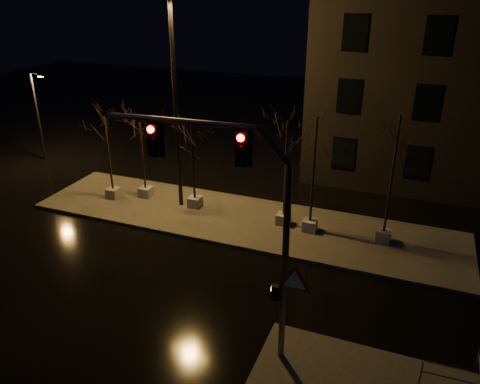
% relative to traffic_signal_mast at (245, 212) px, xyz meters
% --- Properties ---
extents(ground, '(90.00, 90.00, 0.00)m').
position_rel_traffic_signal_mast_xyz_m(ground, '(-3.42, 2.53, -5.16)').
color(ground, black).
rests_on(ground, ground).
extents(median, '(22.00, 5.00, 0.15)m').
position_rel_traffic_signal_mast_xyz_m(median, '(-3.42, 8.53, -5.09)').
color(median, '#4B4943').
rests_on(median, ground).
extents(tree_0, '(1.80, 1.80, 4.76)m').
position_rel_traffic_signal_mast_xyz_m(tree_0, '(-11.00, 8.35, -1.40)').
color(tree_0, '#B1AEA5').
rests_on(tree_0, median).
extents(tree_1, '(1.80, 1.80, 4.39)m').
position_rel_traffic_signal_mast_xyz_m(tree_1, '(-9.39, 9.13, -1.68)').
color(tree_1, '#B1AEA5').
rests_on(tree_1, median).
extents(tree_2, '(1.80, 1.80, 4.81)m').
position_rel_traffic_signal_mast_xyz_m(tree_2, '(-6.23, 8.95, -1.36)').
color(tree_2, '#B1AEA5').
rests_on(tree_2, median).
extents(tree_3, '(1.80, 1.80, 5.41)m').
position_rel_traffic_signal_mast_xyz_m(tree_3, '(-1.25, 8.79, -0.91)').
color(tree_3, '#B1AEA5').
rests_on(tree_3, median).
extents(tree_4, '(1.80, 1.80, 5.80)m').
position_rel_traffic_signal_mast_xyz_m(tree_4, '(0.13, 8.62, -0.61)').
color(tree_4, '#B1AEA5').
rests_on(tree_4, median).
extents(tree_5, '(1.80, 1.80, 6.18)m').
position_rel_traffic_signal_mast_xyz_m(tree_5, '(3.56, 8.82, -0.32)').
color(tree_5, '#B1AEA5').
rests_on(tree_5, median).
extents(traffic_signal_mast, '(6.25, 0.55, 7.63)m').
position_rel_traffic_signal_mast_xyz_m(traffic_signal_mast, '(0.00, 0.00, 0.00)').
color(traffic_signal_mast, slate).
rests_on(traffic_signal_mast, sidewalk_corner).
extents(streetlight_main, '(2.66, 0.62, 10.62)m').
position_rel_traffic_signal_mast_xyz_m(streetlight_main, '(-7.05, 8.93, 1.11)').
color(streetlight_main, black).
rests_on(streetlight_main, median).
extents(streetlight_far, '(1.16, 0.31, 5.89)m').
position_rel_traffic_signal_mast_xyz_m(streetlight_far, '(-19.24, 12.18, -1.92)').
color(streetlight_far, black).
rests_on(streetlight_far, ground).
extents(guard_rail_a, '(2.30, 0.12, 0.99)m').
position_rel_traffic_signal_mast_xyz_m(guard_rail_a, '(6.58, 0.44, -4.36)').
color(guard_rail_a, slate).
rests_on(guard_rail_a, sidewalk_corner).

